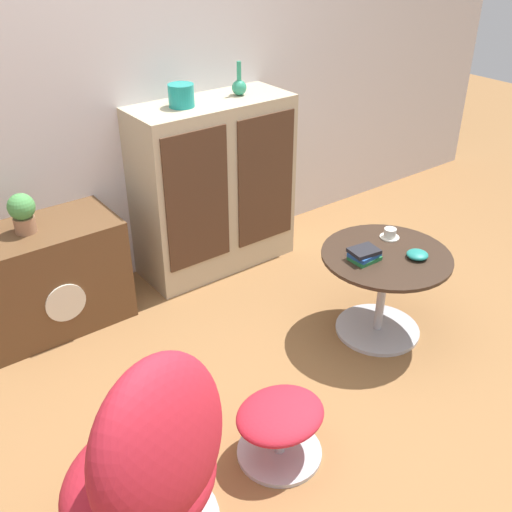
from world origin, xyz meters
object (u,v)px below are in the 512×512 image
object	(u,v)px
tv_console	(49,277)
vase_inner_left	(239,86)
ottoman	(280,422)
book_stack	(364,254)
potted_plant	(22,212)
vase_leftmost	(181,95)
sideboard	(214,187)
egg_chair	(150,464)
coffee_table	(383,283)
bowl	(417,255)
teacup	(390,234)

from	to	relation	value
tv_console	vase_inner_left	size ratio (longest dim) A/B	4.03
tv_console	ottoman	world-z (taller)	tv_console
tv_console	book_stack	distance (m)	1.63
tv_console	vase_inner_left	bearing A→B (deg)	0.75
tv_console	potted_plant	xyz separation A→B (m)	(-0.06, 0.00, 0.40)
tv_console	ottoman	bearing A→B (deg)	-74.62
tv_console	ottoman	distance (m)	1.50
ottoman	vase_leftmost	distance (m)	1.78
vase_leftmost	sideboard	bearing A→B (deg)	-1.21
egg_chair	potted_plant	xyz separation A→B (m)	(0.12, 1.47, 0.32)
egg_chair	potted_plant	distance (m)	1.51
sideboard	coffee_table	xyz separation A→B (m)	(0.28, -1.12, -0.21)
tv_console	book_stack	bearing A→B (deg)	-41.63
potted_plant	book_stack	bearing A→B (deg)	-40.25
egg_chair	vase_leftmost	distance (m)	1.96
tv_console	bowl	xyz separation A→B (m)	(1.43, -1.22, 0.20)
coffee_table	bowl	world-z (taller)	bowl
ottoman	coffee_table	size ratio (longest dim) A/B	0.58
coffee_table	sideboard	bearing A→B (deg)	104.26
vase_leftmost	vase_inner_left	bearing A→B (deg)	0.00
vase_leftmost	bowl	bearing A→B (deg)	-65.60
egg_chair	coffee_table	distance (m)	1.56
sideboard	tv_console	xyz separation A→B (m)	(-1.05, -0.01, -0.23)
sideboard	potted_plant	world-z (taller)	sideboard
vase_inner_left	book_stack	size ratio (longest dim) A/B	1.24
tv_console	egg_chair	world-z (taller)	egg_chair
ottoman	potted_plant	distance (m)	1.59
teacup	book_stack	size ratio (longest dim) A/B	0.67
sideboard	ottoman	xyz separation A→B (m)	(-0.66, -1.45, -0.34)
teacup	vase_leftmost	bearing A→B (deg)	121.01
potted_plant	book_stack	xyz separation A→B (m)	(1.27, -1.07, -0.18)
vase_inner_left	teacup	xyz separation A→B (m)	(0.23, -1.01, -0.59)
sideboard	ottoman	size ratio (longest dim) A/B	2.77
vase_leftmost	bowl	size ratio (longest dim) A/B	1.32
sideboard	egg_chair	bearing A→B (deg)	-129.86
sideboard	tv_console	distance (m)	1.08
ottoman	potted_plant	size ratio (longest dim) A/B	1.84
ottoman	book_stack	size ratio (longest dim) A/B	2.46
sideboard	coffee_table	bearing A→B (deg)	-75.74
vase_inner_left	book_stack	world-z (taller)	vase_inner_left
sideboard	coffee_table	distance (m)	1.17
vase_inner_left	potted_plant	distance (m)	1.37
teacup	book_stack	world-z (taller)	book_stack
ottoman	teacup	bearing A→B (deg)	22.39
vase_leftmost	teacup	size ratio (longest dim) A/B	1.38
ottoman	vase_inner_left	distance (m)	1.91
ottoman	bowl	world-z (taller)	bowl
coffee_table	bowl	size ratio (longest dim) A/B	6.13
egg_chair	tv_console	bearing A→B (deg)	82.91
sideboard	vase_inner_left	distance (m)	0.60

